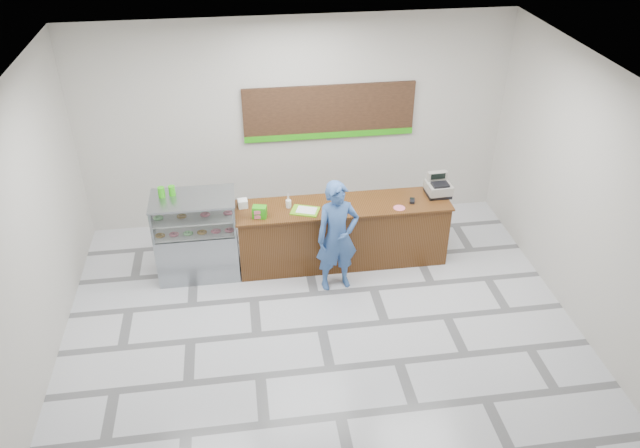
{
  "coord_description": "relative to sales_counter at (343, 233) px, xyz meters",
  "views": [
    {
      "loc": [
        -0.94,
        -6.4,
        5.82
      ],
      "look_at": [
        0.1,
        0.9,
        1.13
      ],
      "focal_mm": 35.0,
      "sensor_mm": 36.0,
      "label": 1
    }
  ],
  "objects": [
    {
      "name": "back_wall",
      "position": [
        -0.55,
        1.45,
        1.23
      ],
      "size": [
        7.0,
        0.0,
        7.0
      ],
      "primitive_type": "plane",
      "rotation": [
        1.57,
        0.0,
        0.0
      ],
      "color": "beige",
      "rests_on": "floor"
    },
    {
      "name": "cash_register",
      "position": [
        1.5,
        0.11,
        0.64
      ],
      "size": [
        0.38,
        0.39,
        0.34
      ],
      "rotation": [
        0.0,
        0.0,
        0.05
      ],
      "color": "black",
      "rests_on": "sales_counter"
    },
    {
      "name": "promo_box",
      "position": [
        -1.27,
        -0.18,
        0.6
      ],
      "size": [
        0.22,
        0.17,
        0.18
      ],
      "primitive_type": "cube",
      "rotation": [
        0.0,
        0.0,
        -0.22
      ],
      "color": "#2BA412",
      "rests_on": "sales_counter"
    },
    {
      "name": "customer",
      "position": [
        -0.19,
        -0.61,
        0.35
      ],
      "size": [
        0.69,
        0.51,
        1.74
      ],
      "primitive_type": "imported",
      "rotation": [
        0.0,
        0.0,
        0.15
      ],
      "color": "#345896",
      "rests_on": "floor"
    },
    {
      "name": "ceiling",
      "position": [
        -0.55,
        -1.55,
        2.98
      ],
      "size": [
        7.0,
        7.0,
        0.0
      ],
      "primitive_type": "plane",
      "rotation": [
        3.14,
        0.0,
        0.0
      ],
      "color": "silver",
      "rests_on": "back_wall"
    },
    {
      "name": "green_cup_left",
      "position": [
        -2.65,
        0.09,
        0.89
      ],
      "size": [
        0.1,
        0.1,
        0.15
      ],
      "primitive_type": "cylinder",
      "color": "#2BA412",
      "rests_on": "display_case"
    },
    {
      "name": "card_terminal",
      "position": [
        1.05,
        -0.06,
        0.53
      ],
      "size": [
        0.11,
        0.16,
        0.04
      ],
      "primitive_type": "cube",
      "rotation": [
        0.0,
        0.0,
        -0.31
      ],
      "color": "black",
      "rests_on": "sales_counter"
    },
    {
      "name": "floor",
      "position": [
        -0.55,
        -1.55,
        -0.52
      ],
      "size": [
        7.0,
        7.0,
        0.0
      ],
      "primitive_type": "plane",
      "color": "#BCBCC1",
      "rests_on": "ground"
    },
    {
      "name": "green_cup_right",
      "position": [
        -2.5,
        0.12,
        0.89
      ],
      "size": [
        0.09,
        0.09,
        0.15
      ],
      "primitive_type": "cylinder",
      "color": "#2BA412",
      "rests_on": "display_case"
    },
    {
      "name": "display_case",
      "position": [
        -2.22,
        -0.0,
        0.16
      ],
      "size": [
        1.22,
        0.72,
        1.33
      ],
      "color": "gray",
      "rests_on": "floor"
    },
    {
      "name": "sales_counter",
      "position": [
        0.0,
        0.0,
        0.0
      ],
      "size": [
        3.26,
        0.76,
        1.03
      ],
      "color": "#553017",
      "rests_on": "floor"
    },
    {
      "name": "straw_cup",
      "position": [
        -0.82,
        0.04,
        0.57
      ],
      "size": [
        0.08,
        0.08,
        0.12
      ],
      "primitive_type": "cylinder",
      "color": "silver",
      "rests_on": "sales_counter"
    },
    {
      "name": "menu_board",
      "position": [
        -0.0,
        1.41,
        1.42
      ],
      "size": [
        2.8,
        0.06,
        0.9
      ],
      "color": "black",
      "rests_on": "back_wall"
    },
    {
      "name": "serving_tray",
      "position": [
        -0.59,
        -0.12,
        0.52
      ],
      "size": [
        0.47,
        0.41,
        0.02
      ],
      "rotation": [
        0.0,
        0.0,
        -0.35
      ],
      "color": "#6CBF1B",
      "rests_on": "sales_counter"
    },
    {
      "name": "napkin_box",
      "position": [
        -1.5,
        0.15,
        0.57
      ],
      "size": [
        0.15,
        0.15,
        0.12
      ],
      "primitive_type": "cube",
      "rotation": [
        0.0,
        0.0,
        0.09
      ],
      "color": "white",
      "rests_on": "sales_counter"
    },
    {
      "name": "donut_decal",
      "position": [
        0.81,
        -0.22,
        0.52
      ],
      "size": [
        0.18,
        0.18,
        0.0
      ],
      "primitive_type": "cylinder",
      "color": "#E0647C",
      "rests_on": "sales_counter"
    }
  ]
}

